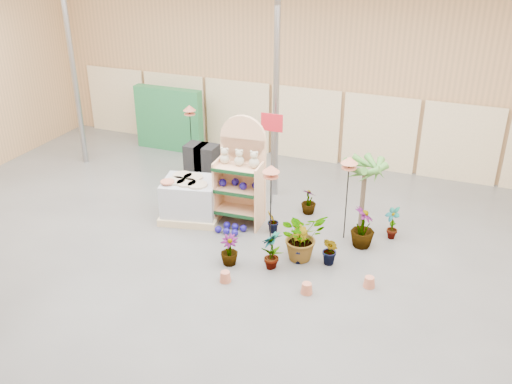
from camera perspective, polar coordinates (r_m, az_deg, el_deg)
room at (r=10.74m, az=-2.65°, el=4.81°), size 15.20×12.10×4.70m
display_shelf at (r=12.17m, az=-1.46°, el=1.72°), size 1.03×0.68×2.39m
teddy_bears at (r=11.90m, az=-1.58°, el=3.33°), size 0.88×0.22×0.37m
gazing_balls_shelf at (r=12.12m, az=-1.69°, el=0.81°), size 0.88×0.30×0.17m
gazing_balls_floor at (r=12.16m, az=-2.54°, el=-3.70°), size 0.63×0.39×0.15m
pallet_stack at (r=12.62m, az=-6.54°, el=-0.73°), size 1.47×1.31×0.94m
charcoal_planters at (r=14.31m, az=-5.41°, el=2.83°), size 0.80×0.50×1.00m
trellis_stock at (r=16.43m, az=-8.69°, el=7.22°), size 2.00×0.30×1.80m
offer_sign at (r=12.73m, az=1.60°, el=5.16°), size 0.50×0.08×2.20m
bird_table_front at (r=10.95m, az=1.52°, el=2.08°), size 0.34×0.34×1.78m
bird_table_right at (r=11.36m, az=9.32°, el=2.89°), size 0.34×0.34×1.83m
bird_table_back at (r=15.02m, az=-6.67°, el=8.17°), size 0.34×0.34×1.68m
palm at (r=11.73m, az=10.89°, el=2.48°), size 0.70×0.70×1.76m
potted_plant_0 at (r=10.83m, az=1.65°, el=-5.77°), size 0.39×0.47×0.78m
potted_plant_1 at (r=11.06m, az=4.29°, el=-5.27°), size 0.50×0.51×0.72m
potted_plant_2 at (r=11.08m, az=4.60°, el=-4.38°), size 1.18×1.19×1.00m
potted_plant_3 at (r=11.67m, az=10.63°, el=-3.51°), size 0.60×0.60×0.86m
potted_plant_4 at (r=12.13m, az=13.47°, el=-3.01°), size 0.44×0.46×0.72m
potted_plant_5 at (r=12.03m, az=1.69°, el=-2.97°), size 0.27×0.32×0.54m
potted_plant_7 at (r=10.97m, az=-2.69°, el=-5.83°), size 0.37×0.37×0.62m
potted_plant_8 at (r=10.80m, az=1.52°, el=-5.82°), size 0.49×0.50×0.80m
potted_plant_9 at (r=11.02m, az=7.45°, el=-5.86°), size 0.44×0.44×0.63m
potted_plant_11 at (r=12.86m, az=5.29°, el=-0.91°), size 0.43×0.43×0.60m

